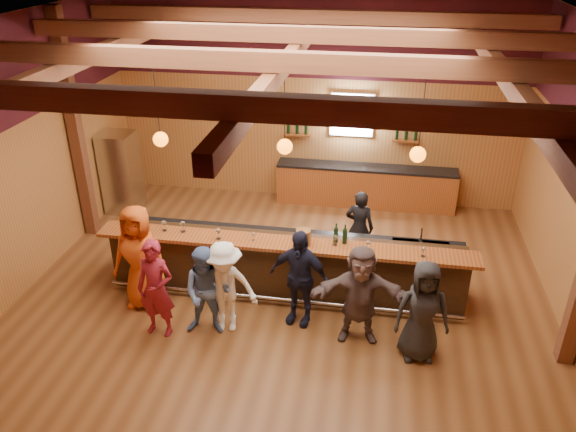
{
  "coord_description": "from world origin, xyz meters",
  "views": [
    {
      "loc": [
        1.4,
        -8.0,
        5.7
      ],
      "look_at": [
        0.0,
        0.3,
        1.35
      ],
      "focal_mm": 35.0,
      "sensor_mm": 36.0,
      "label": 1
    }
  ],
  "objects_px": {
    "bartender": "(359,227)",
    "customer_white": "(225,287)",
    "customer_brown": "(360,294)",
    "back_bar_cabinet": "(365,186)",
    "bottle_a": "(336,235)",
    "stainless_fridge": "(121,173)",
    "customer_denim": "(207,292)",
    "ice_bucket": "(303,237)",
    "customer_orange": "(140,257)",
    "customer_redvest": "(156,289)",
    "customer_dark": "(422,311)",
    "bar_counter": "(288,262)",
    "customer_navy": "(299,277)"
  },
  "relations": [
    {
      "from": "back_bar_cabinet",
      "to": "customer_brown",
      "type": "bearing_deg",
      "value": -88.64
    },
    {
      "from": "bar_counter",
      "to": "customer_redvest",
      "type": "height_order",
      "value": "customer_redvest"
    },
    {
      "from": "stainless_fridge",
      "to": "customer_white",
      "type": "height_order",
      "value": "stainless_fridge"
    },
    {
      "from": "customer_redvest",
      "to": "ice_bucket",
      "type": "distance_m",
      "value": 2.44
    },
    {
      "from": "back_bar_cabinet",
      "to": "customer_redvest",
      "type": "distance_m",
      "value": 5.9
    },
    {
      "from": "customer_white",
      "to": "bartender",
      "type": "height_order",
      "value": "customer_white"
    },
    {
      "from": "customer_brown",
      "to": "customer_dark",
      "type": "bearing_deg",
      "value": -21.01
    },
    {
      "from": "back_bar_cabinet",
      "to": "customer_redvest",
      "type": "xyz_separation_m",
      "value": [
        -2.95,
        -5.1,
        0.34
      ]
    },
    {
      "from": "customer_redvest",
      "to": "customer_white",
      "type": "distance_m",
      "value": 1.04
    },
    {
      "from": "stainless_fridge",
      "to": "customer_brown",
      "type": "distance_m",
      "value": 6.5
    },
    {
      "from": "customer_denim",
      "to": "bottle_a",
      "type": "bearing_deg",
      "value": 29.16
    },
    {
      "from": "back_bar_cabinet",
      "to": "customer_brown",
      "type": "distance_m",
      "value": 4.74
    },
    {
      "from": "back_bar_cabinet",
      "to": "bottle_a",
      "type": "bearing_deg",
      "value": -95.43
    },
    {
      "from": "customer_dark",
      "to": "ice_bucket",
      "type": "xyz_separation_m",
      "value": [
        -1.88,
        1.08,
        0.44
      ]
    },
    {
      "from": "customer_orange",
      "to": "customer_redvest",
      "type": "height_order",
      "value": "customer_orange"
    },
    {
      "from": "back_bar_cabinet",
      "to": "ice_bucket",
      "type": "bearing_deg",
      "value": -102.52
    },
    {
      "from": "customer_white",
      "to": "customer_brown",
      "type": "xyz_separation_m",
      "value": [
        2.06,
        0.12,
        0.03
      ]
    },
    {
      "from": "customer_redvest",
      "to": "customer_navy",
      "type": "distance_m",
      "value": 2.19
    },
    {
      "from": "bar_counter",
      "to": "customer_redvest",
      "type": "bearing_deg",
      "value": -139.01
    },
    {
      "from": "stainless_fridge",
      "to": "customer_redvest",
      "type": "distance_m",
      "value": 4.63
    },
    {
      "from": "customer_redvest",
      "to": "bartender",
      "type": "bearing_deg",
      "value": 47.08
    },
    {
      "from": "customer_orange",
      "to": "bartender",
      "type": "xyz_separation_m",
      "value": [
        3.47,
        1.95,
        -0.18
      ]
    },
    {
      "from": "customer_denim",
      "to": "ice_bucket",
      "type": "bearing_deg",
      "value": 34.1
    },
    {
      "from": "customer_white",
      "to": "customer_dark",
      "type": "bearing_deg",
      "value": -9.95
    },
    {
      "from": "customer_brown",
      "to": "bottle_a",
      "type": "bearing_deg",
      "value": 110.76
    },
    {
      "from": "back_bar_cabinet",
      "to": "customer_orange",
      "type": "bearing_deg",
      "value": -128.22
    },
    {
      "from": "back_bar_cabinet",
      "to": "bottle_a",
      "type": "distance_m",
      "value": 3.84
    },
    {
      "from": "bartender",
      "to": "customer_white",
      "type": "bearing_deg",
      "value": 61.07
    },
    {
      "from": "customer_redvest",
      "to": "bar_counter",
      "type": "bearing_deg",
      "value": 46.22
    },
    {
      "from": "customer_orange",
      "to": "customer_brown",
      "type": "distance_m",
      "value": 3.61
    },
    {
      "from": "customer_navy",
      "to": "customer_brown",
      "type": "distance_m",
      "value": 1.0
    },
    {
      "from": "back_bar_cabinet",
      "to": "bottle_a",
      "type": "relative_size",
      "value": 11.78
    },
    {
      "from": "customer_brown",
      "to": "bottle_a",
      "type": "relative_size",
      "value": 4.76
    },
    {
      "from": "customer_denim",
      "to": "ice_bucket",
      "type": "relative_size",
      "value": 5.73
    },
    {
      "from": "stainless_fridge",
      "to": "bottle_a",
      "type": "bearing_deg",
      "value": -27.94
    },
    {
      "from": "bar_counter",
      "to": "customer_brown",
      "type": "xyz_separation_m",
      "value": [
        1.3,
        -1.15,
        0.29
      ]
    },
    {
      "from": "customer_denim",
      "to": "bartender",
      "type": "distance_m",
      "value": 3.3
    },
    {
      "from": "customer_brown",
      "to": "customer_dark",
      "type": "height_order",
      "value": "customer_brown"
    },
    {
      "from": "bar_counter",
      "to": "customer_dark",
      "type": "bearing_deg",
      "value": -32.78
    },
    {
      "from": "bartender",
      "to": "bottle_a",
      "type": "xyz_separation_m",
      "value": [
        -0.34,
        -1.26,
        0.51
      ]
    },
    {
      "from": "bottle_a",
      "to": "bar_counter",
      "type": "bearing_deg",
      "value": 168.28
    },
    {
      "from": "customer_orange",
      "to": "back_bar_cabinet",
      "type": "bearing_deg",
      "value": 53.22
    },
    {
      "from": "customer_brown",
      "to": "bartender",
      "type": "xyz_separation_m",
      "value": [
        -0.13,
        2.24,
        -0.08
      ]
    },
    {
      "from": "customer_dark",
      "to": "bar_counter",
      "type": "bearing_deg",
      "value": 140.1
    },
    {
      "from": "customer_redvest",
      "to": "bottle_a",
      "type": "bearing_deg",
      "value": 32.94
    },
    {
      "from": "stainless_fridge",
      "to": "bottle_a",
      "type": "distance_m",
      "value": 5.61
    },
    {
      "from": "back_bar_cabinet",
      "to": "stainless_fridge",
      "type": "relative_size",
      "value": 2.22
    },
    {
      "from": "customer_denim",
      "to": "ice_bucket",
      "type": "xyz_separation_m",
      "value": [
        1.33,
        1.05,
        0.49
      ]
    },
    {
      "from": "customer_denim",
      "to": "customer_dark",
      "type": "xyz_separation_m",
      "value": [
        3.21,
        -0.03,
        0.05
      ]
    },
    {
      "from": "stainless_fridge",
      "to": "bottle_a",
      "type": "xyz_separation_m",
      "value": [
        4.94,
        -2.62,
        0.34
      ]
    }
  ]
}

